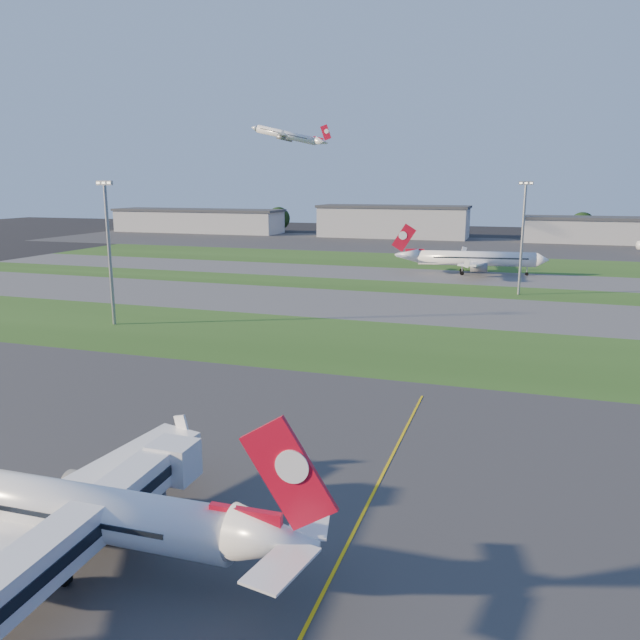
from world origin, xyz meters
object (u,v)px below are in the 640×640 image
at_px(airliner_taxiing, 475,259).
at_px(light_mast_west, 109,244).
at_px(light_mast_centre, 523,231).
at_px(airliner_parked, 48,506).
at_px(jet_bridge, 57,547).

distance_m(airliner_taxiing, light_mast_west, 104.80).
bearing_deg(light_mast_centre, airliner_taxiing, 112.10).
bearing_deg(light_mast_west, airliner_parked, -57.09).
bearing_deg(light_mast_centre, airliner_parked, -103.71).
xyz_separation_m(airliner_taxiing, light_mast_centre, (12.62, -31.07, 10.40)).
xyz_separation_m(jet_bridge, airliner_parked, (-4.28, 4.03, -0.18)).
distance_m(jet_bridge, light_mast_centre, 126.17).
xyz_separation_m(jet_bridge, light_mast_centre, (24.81, 123.24, 10.81)).
bearing_deg(light_mast_west, light_mast_centre, 38.66).
bearing_deg(airliner_parked, jet_bridge, -44.46).
bearing_deg(airliner_taxiing, light_mast_centre, 105.36).
bearing_deg(jet_bridge, airliner_taxiing, 85.48).
relative_size(light_mast_west, light_mast_centre, 1.00).
relative_size(airliner_taxiing, light_mast_west, 1.56).
height_order(airliner_parked, airliner_taxiing, airliner_taxiing).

